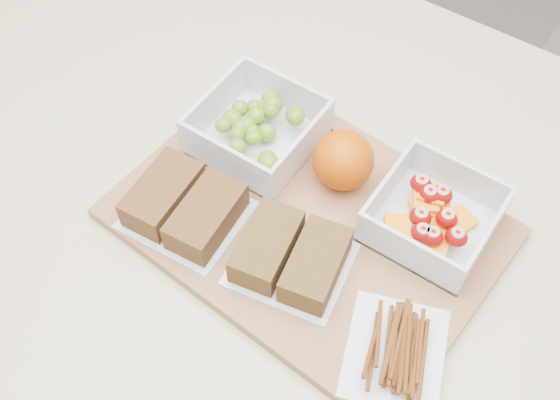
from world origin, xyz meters
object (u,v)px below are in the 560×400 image
(sandwich_bag_left, at_px, (185,206))
(pretzel_bag, at_px, (397,348))
(grape_container, at_px, (259,128))
(orange, at_px, (343,160))
(sandwich_bag_center, at_px, (291,256))
(fruit_container, at_px, (433,217))
(cutting_board, at_px, (308,223))

(sandwich_bag_left, xyz_separation_m, pretzel_bag, (0.28, -0.01, -0.01))
(grape_container, bearing_deg, sandwich_bag_left, -92.34)
(orange, bearing_deg, pretzel_bag, -44.47)
(sandwich_bag_center, bearing_deg, pretzel_bag, -10.14)
(grape_container, xyz_separation_m, sandwich_bag_left, (-0.01, -0.14, -0.01))
(fruit_container, bearing_deg, pretzel_bag, -75.24)
(sandwich_bag_left, bearing_deg, cutting_board, 32.15)
(sandwich_bag_left, distance_m, pretzel_bag, 0.28)
(sandwich_bag_left, bearing_deg, sandwich_bag_center, 5.68)
(fruit_container, xyz_separation_m, sandwich_bag_center, (-0.10, -0.13, -0.00))
(grape_container, distance_m, sandwich_bag_center, 0.18)
(orange, bearing_deg, sandwich_bag_center, -83.09)
(fruit_container, xyz_separation_m, sandwich_bag_left, (-0.24, -0.14, -0.00))
(cutting_board, bearing_deg, grape_container, 154.91)
(grape_container, xyz_separation_m, orange, (0.12, 0.01, 0.01))
(cutting_board, xyz_separation_m, grape_container, (-0.11, 0.06, 0.03))
(fruit_container, height_order, sandwich_bag_center, fruit_container)
(sandwich_bag_center, height_order, pretzel_bag, sandwich_bag_center)
(orange, bearing_deg, grape_container, -176.31)
(fruit_container, bearing_deg, sandwich_bag_left, -149.18)
(grape_container, relative_size, fruit_container, 1.06)
(cutting_board, distance_m, pretzel_bag, 0.19)
(cutting_board, height_order, orange, orange)
(fruit_container, bearing_deg, orange, 178.89)
(sandwich_bag_center, bearing_deg, cutting_board, 105.84)
(cutting_board, xyz_separation_m, orange, (0.00, 0.07, 0.04))
(sandwich_bag_center, bearing_deg, fruit_container, 51.30)
(orange, relative_size, sandwich_bag_center, 0.51)
(orange, bearing_deg, sandwich_bag_left, -129.54)
(cutting_board, bearing_deg, sandwich_bag_left, -143.63)
(orange, distance_m, sandwich_bag_center, 0.13)
(sandwich_bag_center, xyz_separation_m, pretzel_bag, (0.15, -0.03, -0.01))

